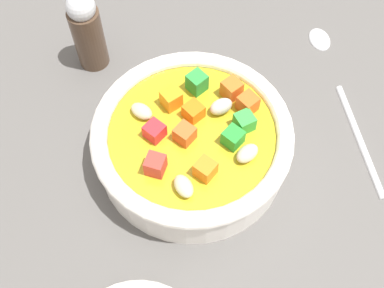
% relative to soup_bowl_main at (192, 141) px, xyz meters
% --- Properties ---
extents(ground_plane, '(1.40, 1.40, 0.02)m').
position_rel_soup_bowl_main_xyz_m(ground_plane, '(-0.00, 0.00, -0.04)').
color(ground_plane, '#565451').
extents(soup_bowl_main, '(0.17, 0.17, 0.06)m').
position_rel_soup_bowl_main_xyz_m(soup_bowl_main, '(0.00, 0.00, 0.00)').
color(soup_bowl_main, white).
rests_on(soup_bowl_main, ground_plane).
extents(spoon, '(0.12, 0.18, 0.01)m').
position_rel_soup_bowl_main_xyz_m(spoon, '(0.17, -0.03, -0.02)').
color(spoon, silver).
rests_on(spoon, ground_plane).
extents(pepper_shaker, '(0.03, 0.03, 0.09)m').
position_rel_soup_bowl_main_xyz_m(pepper_shaker, '(-0.00, 0.15, 0.02)').
color(pepper_shaker, '#4C3828').
rests_on(pepper_shaker, ground_plane).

